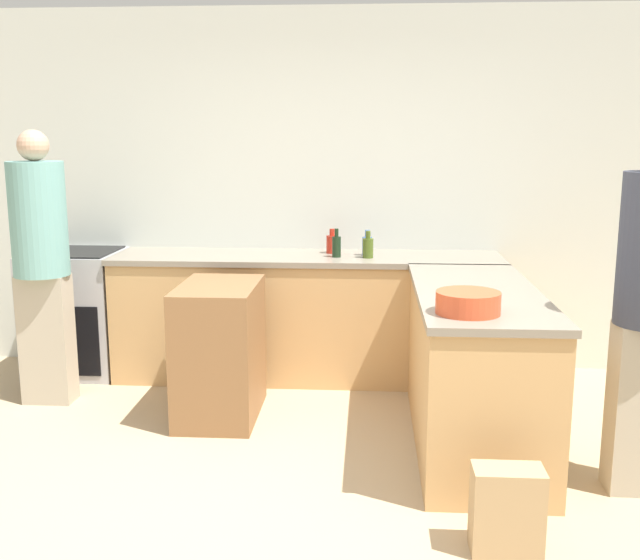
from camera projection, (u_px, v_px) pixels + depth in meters
ground_plane at (271, 513)px, 3.58m from camera, size 14.00×14.00×0.00m
wall_back at (311, 192)px, 5.69m from camera, size 8.00×0.06×2.70m
counter_back at (307, 316)px, 5.52m from camera, size 2.82×0.66×0.92m
counter_peninsula at (474, 367)px, 4.31m from camera, size 0.69×1.73×0.92m
range_oven at (77, 312)px, 5.64m from camera, size 0.66×0.63×0.93m
island_table at (220, 351)px, 4.74m from camera, size 0.48×0.76×0.86m
mixing_bowl at (468, 303)px, 3.66m from camera, size 0.32×0.32×0.11m
water_bottle_blue at (367, 245)px, 5.41m from camera, size 0.07×0.07×0.18m
wine_bottle_dark at (337, 246)px, 5.33m from camera, size 0.06×0.06×0.20m
hot_sauce_bottle at (332, 243)px, 5.51m from camera, size 0.08×0.08×0.18m
olive_oil_bottle at (368, 247)px, 5.30m from camera, size 0.08×0.08×0.19m
person_by_range at (41, 258)px, 4.89m from camera, size 0.36×0.36×1.81m
paper_bag at (507, 510)px, 3.21m from camera, size 0.30×0.17×0.38m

